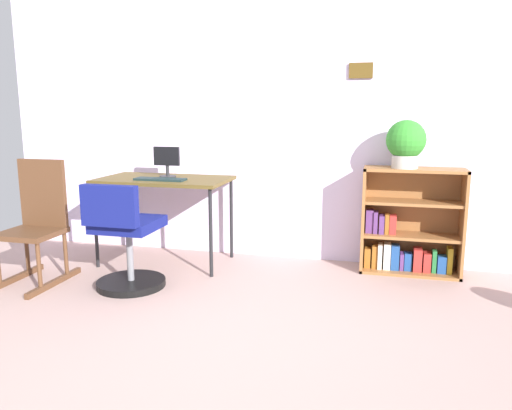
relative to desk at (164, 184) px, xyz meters
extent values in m
plane|color=tan|center=(0.86, -1.69, -0.70)|extent=(6.24, 6.24, 0.00)
cube|color=silver|center=(0.86, 0.46, 0.51)|extent=(5.20, 0.10, 2.41)
cube|color=#523B14|center=(1.61, 0.40, 0.96)|extent=(0.19, 0.02, 0.13)
cube|color=brown|center=(0.00, 0.00, 0.04)|extent=(1.11, 0.64, 0.03)
cylinder|color=black|center=(-0.52, -0.28, -0.34)|extent=(0.03, 0.03, 0.72)
cylinder|color=black|center=(0.52, -0.28, -0.34)|extent=(0.03, 0.03, 0.72)
cylinder|color=black|center=(-0.52, 0.28, -0.34)|extent=(0.03, 0.03, 0.72)
cylinder|color=black|center=(0.52, 0.28, -0.34)|extent=(0.03, 0.03, 0.72)
cylinder|color=#262628|center=(0.00, 0.07, 0.06)|extent=(0.14, 0.14, 0.01)
cylinder|color=#262628|center=(0.00, 0.07, 0.11)|extent=(0.03, 0.03, 0.09)
cube|color=black|center=(0.00, 0.06, 0.24)|extent=(0.23, 0.02, 0.16)
cube|color=#192A2B|center=(0.03, -0.14, 0.06)|extent=(0.43, 0.14, 0.02)
cylinder|color=black|center=(0.00, -0.65, -0.67)|extent=(0.52, 0.52, 0.05)
cylinder|color=slate|center=(0.00, -0.65, -0.45)|extent=(0.05, 0.05, 0.40)
cube|color=navy|center=(0.00, -0.65, -0.21)|extent=(0.44, 0.44, 0.08)
cube|color=navy|center=(0.00, -0.90, -0.02)|extent=(0.42, 0.07, 0.29)
cube|color=#553520|center=(-0.95, -0.77, -0.68)|extent=(0.04, 0.64, 0.04)
cube|color=#553520|center=(-0.59, -0.77, -0.68)|extent=(0.04, 0.64, 0.04)
cylinder|color=#553520|center=(-0.59, -0.93, -0.49)|extent=(0.03, 0.03, 0.34)
cylinder|color=#553520|center=(-0.95, -0.61, -0.49)|extent=(0.03, 0.03, 0.34)
cylinder|color=#553520|center=(-0.59, -0.61, -0.49)|extent=(0.03, 0.03, 0.34)
cube|color=#553520|center=(-0.77, -0.77, -0.30)|extent=(0.42, 0.40, 0.04)
cube|color=#553520|center=(-0.77, -0.59, -0.01)|extent=(0.40, 0.04, 0.53)
cube|color=#956134|center=(1.69, 0.23, -0.26)|extent=(0.02, 0.30, 0.87)
cube|color=#956134|center=(2.46, 0.23, -0.26)|extent=(0.02, 0.30, 0.87)
cube|color=#956134|center=(2.08, 0.23, 0.16)|extent=(0.80, 0.30, 0.02)
cube|color=#956134|center=(2.08, 0.23, -0.69)|extent=(0.80, 0.30, 0.02)
cube|color=#956134|center=(2.08, 0.37, -0.26)|extent=(0.80, 0.02, 0.87)
cube|color=#956134|center=(2.08, 0.23, -0.38)|extent=(0.75, 0.28, 0.02)
cube|color=#956134|center=(2.08, 0.23, -0.10)|extent=(0.75, 0.28, 0.02)
cube|color=#99591E|center=(1.74, 0.22, -0.59)|extent=(0.05, 0.10, 0.17)
cube|color=#99591E|center=(1.80, 0.22, -0.58)|extent=(0.04, 0.10, 0.19)
cube|color=beige|center=(1.84, 0.22, -0.57)|extent=(0.04, 0.13, 0.21)
cube|color=beige|center=(1.90, 0.22, -0.57)|extent=(0.06, 0.13, 0.22)
cube|color=#1E478C|center=(1.96, 0.22, -0.57)|extent=(0.07, 0.12, 0.21)
cube|color=#593372|center=(2.01, 0.22, -0.60)|extent=(0.03, 0.11, 0.14)
cube|color=#1E478C|center=(2.06, 0.22, -0.60)|extent=(0.06, 0.10, 0.15)
cube|color=#B22D28|center=(2.14, 0.22, -0.58)|extent=(0.07, 0.13, 0.19)
cube|color=#B22D28|center=(2.21, 0.22, -0.59)|extent=(0.06, 0.13, 0.16)
cube|color=#237238|center=(2.27, 0.22, -0.58)|extent=(0.03, 0.10, 0.18)
cube|color=#1E478C|center=(2.33, 0.22, -0.60)|extent=(0.07, 0.11, 0.14)
cube|color=#B79323|center=(2.39, 0.22, -0.57)|extent=(0.04, 0.11, 0.21)
cube|color=#593372|center=(1.74, 0.22, -0.28)|extent=(0.06, 0.10, 0.19)
cube|color=#593372|center=(1.79, 0.22, -0.28)|extent=(0.03, 0.12, 0.18)
cube|color=#593372|center=(1.84, 0.22, -0.30)|extent=(0.04, 0.13, 0.15)
cube|color=#99591E|center=(1.88, 0.22, -0.29)|extent=(0.03, 0.10, 0.16)
cube|color=#B22D28|center=(1.93, 0.22, -0.29)|extent=(0.05, 0.11, 0.15)
cylinder|color=#B7B2A8|center=(2.00, 0.21, 0.23)|extent=(0.21, 0.21, 0.10)
sphere|color=#308629|center=(2.00, 0.21, 0.40)|extent=(0.31, 0.31, 0.31)
camera|label=1|loc=(1.82, -3.92, 0.63)|focal=34.83mm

